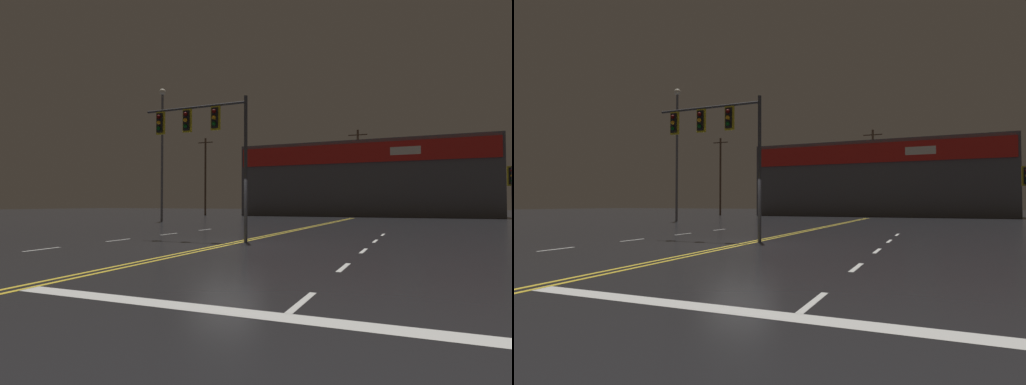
# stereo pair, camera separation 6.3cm
# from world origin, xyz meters

# --- Properties ---
(ground_plane) EXTENTS (200.00, 200.00, 0.00)m
(ground_plane) POSITION_xyz_m (0.00, 0.00, 0.00)
(ground_plane) COLOR black
(road_markings) EXTENTS (14.67, 60.00, 0.01)m
(road_markings) POSITION_xyz_m (0.94, -1.54, 0.00)
(road_markings) COLOR gold
(road_markings) RESTS_ON ground
(traffic_signal_median) EXTENTS (4.82, 0.36, 5.82)m
(traffic_signal_median) POSITION_xyz_m (-1.81, 1.32, 4.58)
(traffic_signal_median) COLOR #38383D
(traffic_signal_median) RESTS_ON ground
(traffic_signal_corner_northeast) EXTENTS (0.42, 0.36, 3.40)m
(traffic_signal_corner_northeast) POSITION_xyz_m (10.90, 10.14, 2.50)
(traffic_signal_corner_northeast) COLOR #38383D
(traffic_signal_corner_northeast) RESTS_ON ground
(streetlight_median_approach) EXTENTS (0.56, 0.56, 11.59)m
(streetlight_median_approach) POSITION_xyz_m (-14.11, 15.76, 7.19)
(streetlight_median_approach) COLOR #59595E
(streetlight_median_approach) RESTS_ON ground
(building_backdrop) EXTENTS (29.63, 10.23, 9.00)m
(building_backdrop) POSITION_xyz_m (0.00, 39.04, 4.51)
(building_backdrop) COLOR #4C4C51
(building_backdrop) RESTS_ON ground
(utility_pole_row) EXTENTS (45.24, 0.26, 12.89)m
(utility_pole_row) POSITION_xyz_m (2.07, 34.72, 5.87)
(utility_pole_row) COLOR #4C3828
(utility_pole_row) RESTS_ON ground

